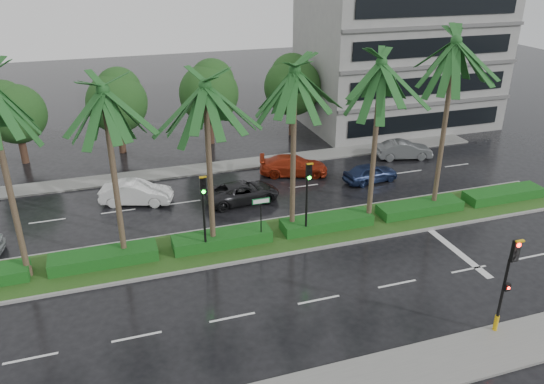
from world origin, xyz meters
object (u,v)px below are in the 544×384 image
object	(u,v)px
signal_near	(507,282)
car_white	(136,193)
car_darkgrey	(243,192)
car_blue	(370,173)
car_red	(294,165)
car_grey	(404,150)
street_sign	(261,209)
signal_median_left	(204,203)

from	to	relation	value
signal_near	car_white	size ratio (longest dim) A/B	1.01
car_darkgrey	signal_near	bearing A→B (deg)	-161.54
car_blue	signal_near	bearing A→B (deg)	163.92
car_red	car_blue	distance (m)	5.30
car_red	car_grey	size ratio (longest dim) A/B	1.14
street_sign	signal_median_left	bearing A→B (deg)	-176.53
car_white	car_grey	xyz separation A→B (m)	(19.83, 1.71, -0.04)
street_sign	car_blue	bearing A→B (deg)	31.48
car_white	car_red	world-z (taller)	car_white
car_white	car_red	size ratio (longest dim) A/B	0.92
car_red	car_blue	xyz separation A→B (m)	(4.50, -2.79, -0.04)
signal_near	car_grey	distance (m)	20.26
signal_near	car_red	bearing A→B (deg)	96.08
street_sign	car_red	xyz separation A→B (m)	(5.03, 8.63, -1.44)
car_grey	car_blue	bearing A→B (deg)	138.24
car_white	street_sign	bearing A→B (deg)	-123.36
street_sign	car_red	size ratio (longest dim) A/B	0.55
street_sign	car_grey	bearing A→B (deg)	32.79
car_darkgrey	car_red	xyz separation A→B (m)	(4.53, 3.11, 0.04)
car_white	car_darkgrey	xyz separation A→B (m)	(6.30, -1.81, -0.07)
car_darkgrey	car_white	bearing A→B (deg)	69.55
signal_median_left	car_red	size ratio (longest dim) A/B	0.93
street_sign	car_grey	size ratio (longest dim) A/B	0.63
car_darkgrey	car_red	size ratio (longest dim) A/B	0.98
car_white	car_grey	bearing A→B (deg)	-66.81
car_red	car_blue	bearing A→B (deg)	-104.32
signal_near	street_sign	size ratio (longest dim) A/B	1.68
car_white	car_darkgrey	distance (m)	6.56
signal_near	car_white	bearing A→B (deg)	126.66
signal_near	car_darkgrey	distance (m)	16.81
car_darkgrey	car_grey	distance (m)	13.98
car_blue	car_red	bearing A→B (deg)	51.23
signal_median_left	car_red	bearing A→B (deg)	47.66
signal_median_left	street_sign	size ratio (longest dim) A/B	1.68
car_red	signal_near	bearing A→B (deg)	-156.41
street_sign	car_white	size ratio (longest dim) A/B	0.60
car_red	street_sign	bearing A→B (deg)	167.28
car_white	car_darkgrey	world-z (taller)	car_white
car_white	signal_median_left	bearing A→B (deg)	-141.27
signal_median_left	street_sign	xyz separation A→B (m)	(3.00, 0.18, -0.87)
car_blue	signal_median_left	bearing A→B (deg)	108.72
signal_near	car_grey	bearing A→B (deg)	69.61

